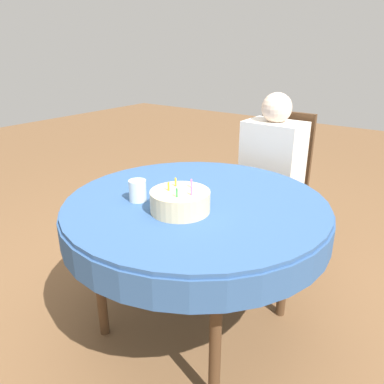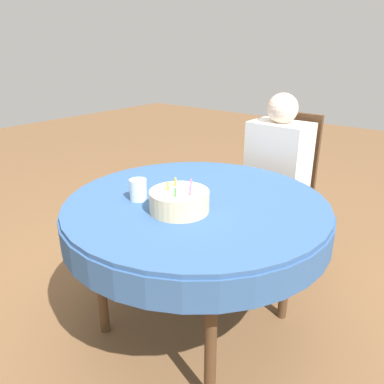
{
  "view_description": "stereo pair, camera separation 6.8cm",
  "coord_description": "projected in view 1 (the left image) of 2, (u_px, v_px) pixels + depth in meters",
  "views": [
    {
      "loc": [
        0.97,
        -1.35,
        1.44
      ],
      "look_at": [
        0.01,
        -0.04,
        0.8
      ],
      "focal_mm": 35.0,
      "sensor_mm": 36.0,
      "label": 1
    },
    {
      "loc": [
        1.02,
        -1.31,
        1.44
      ],
      "look_at": [
        0.01,
        -0.04,
        0.8
      ],
      "focal_mm": 35.0,
      "sensor_mm": 36.0,
      "label": 2
    }
  ],
  "objects": [
    {
      "name": "birthday_cake",
      "position": [
        180.0,
        201.0,
        1.67
      ],
      "size": [
        0.27,
        0.27,
        0.14
      ],
      "color": "beige",
      "rests_on": "dining_table"
    },
    {
      "name": "dining_table",
      "position": [
        196.0,
        216.0,
        1.84
      ],
      "size": [
        1.28,
        1.28,
        0.74
      ],
      "color": "#335689",
      "rests_on": "ground_plane"
    },
    {
      "name": "drinking_glass",
      "position": [
        138.0,
        191.0,
        1.78
      ],
      "size": [
        0.08,
        0.08,
        0.1
      ],
      "color": "silver",
      "rests_on": "dining_table"
    },
    {
      "name": "person",
      "position": [
        271.0,
        163.0,
        2.48
      ],
      "size": [
        0.38,
        0.36,
        1.16
      ],
      "rotation": [
        0.0,
        0.0,
        -0.02
      ],
      "color": "beige",
      "rests_on": "ground_plane"
    },
    {
      "name": "ground_plane",
      "position": [
        195.0,
        322.0,
        2.08
      ],
      "size": [
        12.0,
        12.0,
        0.0
      ],
      "primitive_type": "plane",
      "color": "brown"
    },
    {
      "name": "chair",
      "position": [
        276.0,
        182.0,
        2.62
      ],
      "size": [
        0.43,
        0.43,
        1.02
      ],
      "rotation": [
        0.0,
        0.0,
        -0.02
      ],
      "color": "#4C331E",
      "rests_on": "ground_plane"
    }
  ]
}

